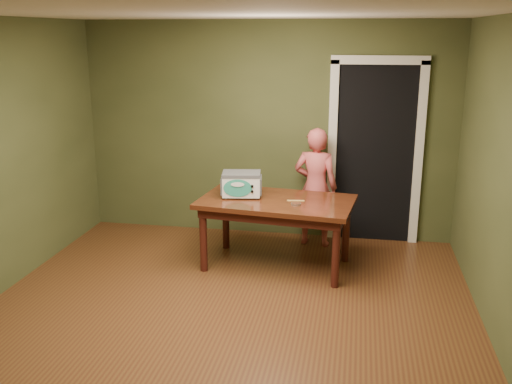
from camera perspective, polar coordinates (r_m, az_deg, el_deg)
floor at (r=5.03m, az=-3.71°, el=-13.49°), size 5.00×5.00×0.00m
room_shell at (r=4.46m, az=-4.10°, el=6.04°), size 4.52×5.02×2.61m
doorway at (r=7.18m, az=11.73°, el=4.15°), size 1.10×0.66×2.25m
dining_table at (r=6.04m, az=2.06°, el=-1.67°), size 1.69×1.08×0.75m
toy_oven at (r=6.09m, az=-1.46°, el=0.87°), size 0.46×0.35×0.27m
baking_pan at (r=5.83m, az=4.02°, el=-1.20°), size 0.10×0.10×0.02m
spatula at (r=5.97m, az=4.00°, el=-0.87°), size 0.18×0.05×0.01m
child at (r=6.71m, az=5.98°, el=0.49°), size 0.55×0.40×1.41m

